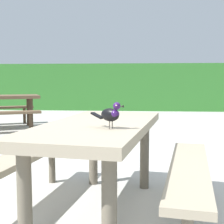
% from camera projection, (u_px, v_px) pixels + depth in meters
% --- Properties ---
extents(ground_plane, '(60.00, 60.00, 0.00)m').
position_uv_depth(ground_plane, '(126.00, 218.00, 2.51)').
color(ground_plane, '#B7B5AD').
extents(hedge_wall, '(28.00, 1.21, 1.66)m').
position_uv_depth(hedge_wall, '(138.00, 87.00, 11.77)').
color(hedge_wall, '#2D6B28').
rests_on(hedge_wall, ground).
extents(picnic_table_foreground, '(1.92, 1.95, 0.74)m').
position_uv_depth(picnic_table_foreground, '(99.00, 145.00, 2.55)').
color(picnic_table_foreground, gray).
rests_on(picnic_table_foreground, ground).
extents(bird_grackle, '(0.25, 0.19, 0.18)m').
position_uv_depth(bird_grackle, '(111.00, 114.00, 2.18)').
color(bird_grackle, black).
rests_on(bird_grackle, picnic_table_foreground).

